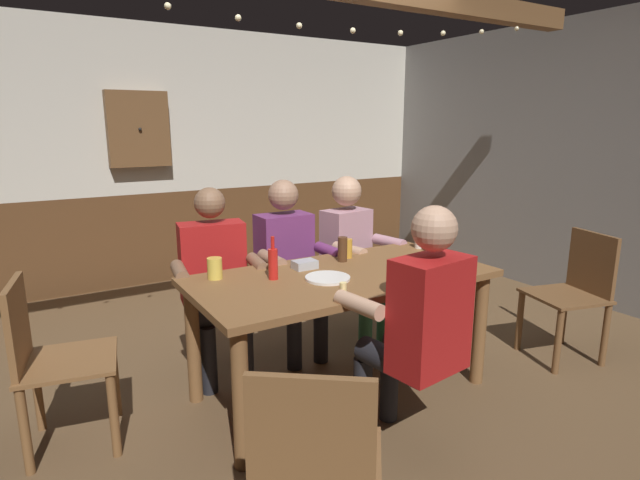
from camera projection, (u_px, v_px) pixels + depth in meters
The scene contains 24 objects.
ground_plane at pixel (339, 389), 3.15m from camera, with size 6.70×6.70×0.00m, color brown.
back_wall_upper at pixel (185, 111), 5.13m from camera, with size 5.59×0.12×1.60m, color beige.
back_wall_wainscot at pixel (192, 233), 5.41m from camera, with size 5.59×0.12×0.92m, color brown.
side_wall_concrete at pixel (623, 164), 4.31m from camera, with size 0.12×5.57×2.52m, color gray.
dining_table at pixel (342, 291), 2.99m from camera, with size 1.75×0.87×0.75m.
person_0 at pixel (215, 274), 3.26m from camera, with size 0.59×0.56×1.21m.
person_1 at pixel (289, 260), 3.53m from camera, with size 0.51×0.51×1.23m.
person_2 at pixel (352, 250), 3.81m from camera, with size 0.52×0.56×1.22m.
person_3 at pixel (418, 321), 2.42m from camera, with size 0.54×0.55×1.25m.
chair_empty_near_right at pixel (315, 471), 1.69m from camera, with size 0.62×0.62×0.88m.
chair_empty_near_left at pixel (575, 291), 3.50m from camera, with size 0.54×0.54×0.88m.
chair_empty_far_end at pixel (50, 359), 2.49m from camera, with size 0.51×0.51×0.88m.
table_candle at pixel (343, 290), 2.55m from camera, with size 0.04×0.04×0.08m, color #F9E08C.
condiment_caddy at pixel (305, 264), 3.07m from camera, with size 0.14×0.10×0.05m, color #B2B7BC.
plate_0 at pixel (328, 278), 2.86m from camera, with size 0.25×0.25×0.01m, color white.
bottle_0 at pixel (433, 260), 2.83m from camera, with size 0.06×0.06×0.28m.
bottle_1 at pixel (273, 263), 2.84m from camera, with size 0.05×0.05×0.25m.
pint_glass_0 at pixel (420, 241), 3.57m from camera, with size 0.07×0.07×0.11m, color white.
pint_glass_1 at pixel (347, 248), 3.31m from camera, with size 0.06×0.06×0.12m, color gold.
pint_glass_2 at pixel (430, 242), 3.47m from camera, with size 0.06×0.06×0.13m, color #E5C64C.
pint_glass_3 at pixel (342, 249), 3.22m from camera, with size 0.06×0.06×0.16m, color #4C2D19.
pint_glass_4 at pixel (215, 268), 2.86m from camera, with size 0.08×0.08×0.12m, color #E5C64C.
wall_dart_cabinet at pixel (138, 129), 4.81m from camera, with size 0.56×0.15×0.70m.
string_lights at pixel (299, 15), 3.04m from camera, with size 3.95×0.04×0.19m.
Camera 1 is at (-1.59, -2.38, 1.60)m, focal length 28.68 mm.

